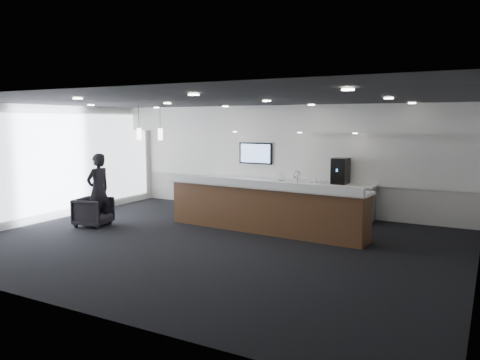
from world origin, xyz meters
The scene contains 22 objects.
ground centered at (0.00, 0.00, 0.00)m, with size 10.00×10.00×0.00m, color black.
ceiling centered at (0.00, 0.00, 3.00)m, with size 10.00×8.00×0.02m, color black.
back_wall centered at (0.00, 4.00, 1.50)m, with size 10.00×0.02×3.00m, color silver.
left_wall centered at (-5.00, 0.00, 1.50)m, with size 0.02×8.00×3.00m, color silver.
soffit_bulkhead centered at (0.00, 3.55, 2.65)m, with size 10.00×0.90×0.70m, color white.
alcove_panel centered at (0.00, 3.97, 1.60)m, with size 9.80×0.06×1.40m, color white.
window_blinds_wall centered at (-4.96, 0.00, 1.50)m, with size 0.04×7.36×2.55m, color silver.
back_credenza centered at (0.00, 3.64, 0.48)m, with size 5.06×0.66×0.95m.
wall_tv centered at (-1.00, 3.91, 1.65)m, with size 1.05×0.08×0.62m.
pendant_left centered at (-2.40, 0.80, 2.25)m, with size 0.12×0.12×0.30m, color #FFE9C6.
pendant_right centered at (-3.10, 0.80, 2.25)m, with size 0.12×0.12×0.30m, color #FFE9C6.
ceiling_can_lights centered at (0.00, 0.00, 2.97)m, with size 7.00×5.00×0.02m, color white, non-canonical shape.
service_counter centered at (0.46, 1.44, 0.58)m, with size 5.04×1.15×1.49m.
coffee_machine centered at (1.62, 3.66, 1.29)m, with size 0.42×0.53×0.68m.
info_sign_left centered at (0.00, 3.52, 1.06)m, with size 0.16×0.02×0.22m, color white.
info_sign_right centered at (0.92, 3.50, 1.06)m, with size 0.16×0.02×0.21m, color white.
armchair centered at (-3.50, -0.06, 0.36)m, with size 0.76×0.79×0.71m, color black.
lounge_guest centered at (-3.37, 0.01, 0.90)m, with size 0.66×0.43×1.80m, color black.
cup_0 centered at (1.56, 3.53, 0.99)m, with size 0.09×0.09×0.09m, color white.
cup_1 centered at (1.42, 3.53, 0.99)m, with size 0.09×0.09×0.09m, color white.
cup_2 centered at (1.28, 3.53, 0.99)m, with size 0.09×0.09×0.09m, color white.
cup_3 centered at (1.14, 3.53, 0.99)m, with size 0.09×0.09×0.09m, color white.
Camera 1 is at (5.14, -8.30, 2.58)m, focal length 35.00 mm.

